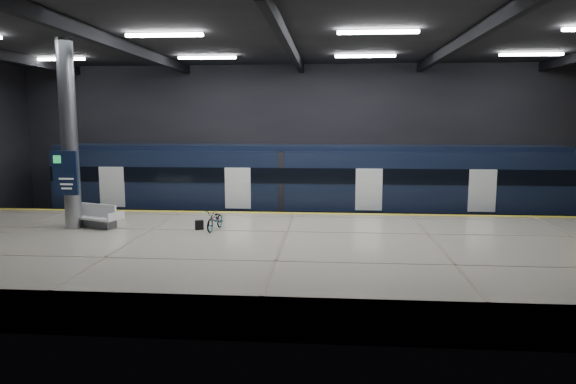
# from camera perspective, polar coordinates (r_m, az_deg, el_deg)

# --- Properties ---
(ground) EXTENTS (30.00, 30.00, 0.00)m
(ground) POSITION_cam_1_polar(r_m,az_deg,el_deg) (19.82, 0.15, -6.90)
(ground) COLOR black
(ground) RESTS_ON ground
(room_shell) EXTENTS (30.10, 16.10, 8.05)m
(room_shell) POSITION_cam_1_polar(r_m,az_deg,el_deg) (19.20, 0.15, 9.85)
(room_shell) COLOR black
(room_shell) RESTS_ON ground
(platform) EXTENTS (30.00, 11.00, 1.10)m
(platform) POSITION_cam_1_polar(r_m,az_deg,el_deg) (17.28, -0.50, -7.23)
(platform) COLOR #B4AC99
(platform) RESTS_ON ground
(safety_strip) EXTENTS (30.00, 0.40, 0.01)m
(safety_strip) POSITION_cam_1_polar(r_m,az_deg,el_deg) (22.27, 0.70, -2.36)
(safety_strip) COLOR gold
(safety_strip) RESTS_ON platform
(rails) EXTENTS (30.00, 1.52, 0.16)m
(rails) POSITION_cam_1_polar(r_m,az_deg,el_deg) (25.16, 1.13, -3.57)
(rails) COLOR gray
(rails) RESTS_ON ground
(train) EXTENTS (29.40, 2.84, 3.79)m
(train) POSITION_cam_1_polar(r_m,az_deg,el_deg) (24.80, 5.96, 0.86)
(train) COLOR black
(train) RESTS_ON ground
(bench) EXTENTS (2.19, 1.49, 0.89)m
(bench) POSITION_cam_1_polar(r_m,az_deg,el_deg) (20.60, -20.54, -2.82)
(bench) COLOR #595B60
(bench) RESTS_ON platform
(bicycle) EXTENTS (0.72, 1.51, 0.76)m
(bicycle) POSITION_cam_1_polar(r_m,az_deg,el_deg) (18.97, -8.09, -3.06)
(bicycle) COLOR #99999E
(bicycle) RESTS_ON platform
(pannier_bag) EXTENTS (0.35, 0.28, 0.35)m
(pannier_bag) POSITION_cam_1_polar(r_m,az_deg,el_deg) (19.15, -9.83, -3.63)
(pannier_bag) COLOR black
(pannier_bag) RESTS_ON platform
(info_column) EXTENTS (0.90, 0.78, 6.90)m
(info_column) POSITION_cam_1_polar(r_m,az_deg,el_deg) (20.44, -23.17, 5.58)
(info_column) COLOR #9EA0A5
(info_column) RESTS_ON platform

